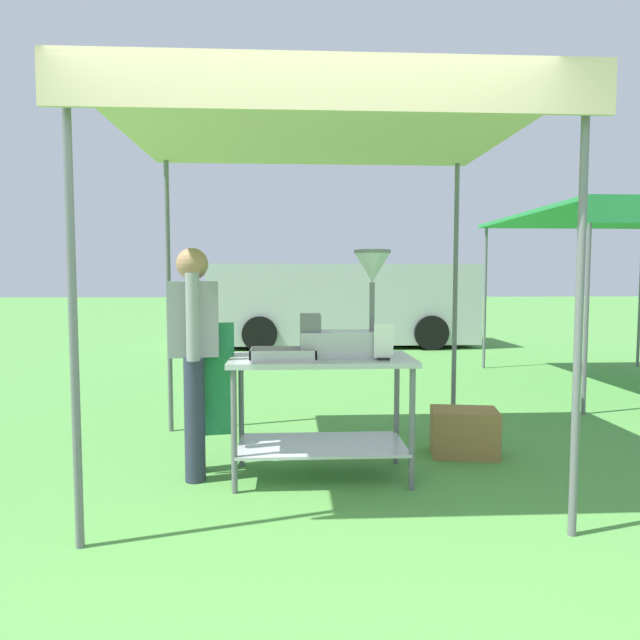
# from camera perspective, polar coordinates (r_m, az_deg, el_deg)

# --- Properties ---
(ground_plane) EXTENTS (70.00, 70.00, 0.00)m
(ground_plane) POSITION_cam_1_polar(r_m,az_deg,el_deg) (8.80, -2.40, -4.97)
(ground_plane) COLOR #519342
(stall_canopy) EXTENTS (2.83, 2.46, 2.50)m
(stall_canopy) POSITION_cam_1_polar(r_m,az_deg,el_deg) (4.12, 0.08, 18.32)
(stall_canopy) COLOR slate
(stall_canopy) RESTS_ON ground
(donut_cart) EXTENTS (1.27, 0.64, 0.85)m
(donut_cart) POSITION_cam_1_polar(r_m,az_deg,el_deg) (3.98, 0.15, -7.14)
(donut_cart) COLOR #B7B7BC
(donut_cart) RESTS_ON ground
(donut_tray) EXTENTS (0.44, 0.29, 0.07)m
(donut_tray) POSITION_cam_1_polar(r_m,az_deg,el_deg) (3.85, -3.53, -3.61)
(donut_tray) COLOR #B7B7BC
(donut_tray) RESTS_ON donut_cart
(donut_fryer) EXTENTS (0.63, 0.28, 0.74)m
(donut_fryer) POSITION_cam_1_polar(r_m,az_deg,el_deg) (3.93, 2.79, 0.07)
(donut_fryer) COLOR #B7B7BC
(donut_fryer) RESTS_ON donut_cart
(menu_sign) EXTENTS (0.13, 0.05, 0.24)m
(menu_sign) POSITION_cam_1_polar(r_m,az_deg,el_deg) (3.80, 6.43, -2.48)
(menu_sign) COLOR black
(menu_sign) RESTS_ON donut_cart
(vendor) EXTENTS (0.46, 0.54, 1.61)m
(vendor) POSITION_cam_1_polar(r_m,az_deg,el_deg) (4.05, -12.54, -2.93)
(vendor) COLOR #2D3347
(vendor) RESTS_ON ground
(supply_crate) EXTENTS (0.56, 0.43, 0.37)m
(supply_crate) POSITION_cam_1_polar(r_m,az_deg,el_deg) (4.70, 14.34, -10.91)
(supply_crate) COLOR olive
(supply_crate) RESTS_ON ground
(van_silver) EXTENTS (5.44, 2.15, 1.69)m
(van_silver) POSITION_cam_1_polar(r_m,az_deg,el_deg) (11.91, 2.09, 1.68)
(van_silver) COLOR #BCBCC1
(van_silver) RESTS_ON ground
(neighbour_tent) EXTENTS (2.69, 3.22, 2.23)m
(neighbour_tent) POSITION_cam_1_polar(r_m,az_deg,el_deg) (8.29, 28.38, 8.98)
(neighbour_tent) COLOR slate
(neighbour_tent) RESTS_ON ground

